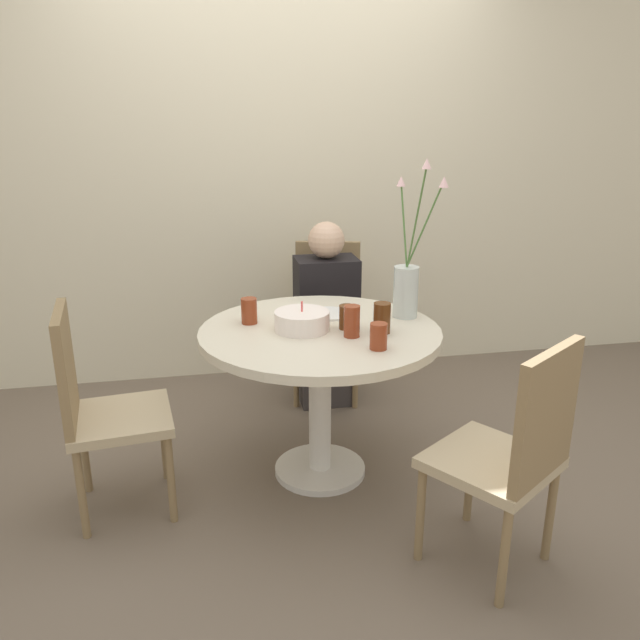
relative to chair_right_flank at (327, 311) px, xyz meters
The scene contains 15 objects.
ground_plane 1.06m from the chair_right_flank, 103.59° to the right, with size 16.00×16.00×0.00m, color #6B5B4C.
wall_back 0.92m from the chair_right_flank, 119.06° to the left, with size 8.00×0.05×2.60m.
dining_table 0.94m from the chair_right_flank, 103.59° to the right, with size 1.06×1.06×0.71m.
chair_right_flank is the anchor object (origin of this frame).
chair_far_back 1.54m from the chair_right_flank, 138.34° to the right, with size 0.45×0.45×0.89m.
chair_left_flank 1.72m from the chair_right_flank, 79.65° to the right, with size 0.56×0.56×0.89m.
birthday_cake 0.99m from the chair_right_flank, 108.25° to the right, with size 0.24×0.24×0.13m.
flower_vase 0.92m from the chair_right_flank, 76.34° to the right, with size 0.19×0.28×0.72m.
side_plate 0.77m from the chair_right_flank, 100.88° to the right, with size 0.20×0.20×0.01m.
drink_glass_0 0.97m from the chair_right_flank, 123.55° to the right, with size 0.07×0.07×0.12m.
drink_glass_1 1.05m from the chair_right_flank, 88.42° to the right, with size 0.07×0.07×0.13m.
drink_glass_2 1.23m from the chair_right_flank, 91.94° to the right, with size 0.07×0.07×0.11m.
drink_glass_3 1.08m from the chair_right_flank, 96.02° to the right, with size 0.07×0.07×0.13m.
drink_glass_4 0.98m from the chair_right_flank, 96.38° to the right, with size 0.07×0.07×0.10m.
person_woman 0.16m from the chair_right_flank, 103.59° to the right, with size 0.34×0.24×1.05m.
Camera 1 is at (-0.49, -2.52, 1.59)m, focal length 35.00 mm.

